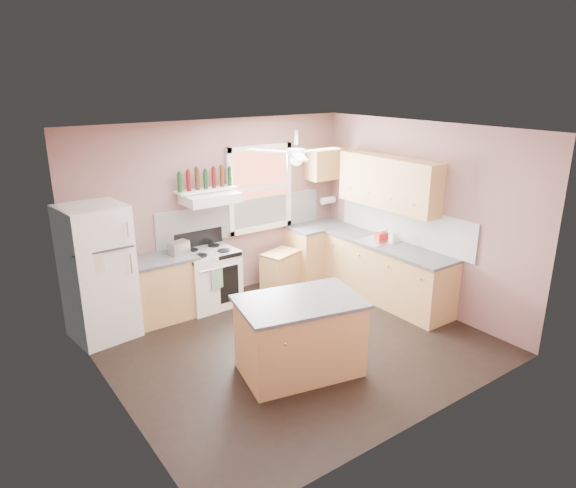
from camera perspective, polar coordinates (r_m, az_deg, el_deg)
floor at (r=6.75m, az=0.81°, el=-10.95°), size 4.50×4.50×0.00m
ceiling at (r=5.92m, az=0.93°, el=12.52°), size 4.50×4.50×0.00m
wall_back at (r=7.86m, az=-7.98°, el=3.74°), size 4.50×0.05×2.70m
wall_right at (r=7.72m, az=14.58°, el=3.08°), size 0.05×4.00×2.70m
wall_left at (r=5.26m, az=-19.54°, el=-4.50°), size 0.05×4.00×2.70m
backsplash_back at (r=8.08m, az=-4.97°, el=2.97°), size 2.90×0.03×0.55m
backsplash_right at (r=7.93m, az=12.64°, el=2.29°), size 0.03×2.60×0.55m
window_view at (r=8.13m, az=-3.22°, el=6.19°), size 1.00×0.02×1.20m
window_frame at (r=8.11m, az=-3.12°, el=6.16°), size 1.16×0.07×1.36m
refrigerator at (r=7.01m, az=-20.37°, el=-3.01°), size 0.84×0.82×1.78m
base_cabinet_left at (r=7.45m, az=-13.71°, el=-4.90°), size 0.90×0.60×0.86m
counter_left at (r=7.29m, az=-13.97°, el=-1.64°), size 0.92×0.62×0.04m
toaster at (r=7.36m, az=-12.05°, el=-0.41°), size 0.31×0.23×0.18m
stove at (r=7.71m, az=-8.75°, el=-3.78°), size 0.81×0.67×0.86m
range_hood at (r=7.45m, az=-8.63°, el=5.07°), size 0.78×0.50×0.14m
bottle_shelf at (r=7.54m, az=-9.09°, el=5.97°), size 0.90×0.26×0.03m
cart at (r=8.32m, az=-0.82°, el=-2.86°), size 0.69×0.56×0.60m
base_cabinet_corner at (r=8.79m, az=3.41°, el=-0.81°), size 1.00×0.60×0.86m
base_cabinet_right at (r=7.96m, az=10.90°, el=-3.19°), size 0.60×2.20×0.86m
counter_corner at (r=8.65m, az=3.46°, el=2.00°), size 1.02×0.62×0.04m
counter_right at (r=7.80m, az=11.04°, el=-0.12°), size 0.62×2.22×0.04m
sink at (r=7.93m, az=10.00°, el=0.35°), size 0.55×0.45×0.03m
faucet at (r=8.02m, az=10.84°, el=1.06°), size 0.03×0.03×0.14m
upper_cabinet_right at (r=7.81m, az=11.09°, el=6.73°), size 0.33×1.80×0.76m
upper_cabinet_corner at (r=8.65m, az=4.09°, el=8.92°), size 0.60×0.33×0.52m
paper_towel at (r=8.88m, az=4.47°, el=4.87°), size 0.26×0.12×0.12m
island at (r=5.98m, az=1.30°, el=-10.36°), size 1.46×1.09×0.86m
island_top at (r=5.77m, az=1.33°, el=-6.43°), size 1.55×1.19×0.04m
ceiling_fan_hub at (r=5.95m, az=0.92°, el=10.12°), size 0.20×0.20×0.08m
soap_bottle at (r=7.76m, az=11.63°, el=0.72°), size 0.10×0.10×0.21m
red_caddy at (r=8.00m, az=10.34°, el=0.91°), size 0.19×0.14×0.10m
wine_bottles at (r=7.51m, az=-9.14°, el=7.16°), size 0.86×0.06×0.31m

